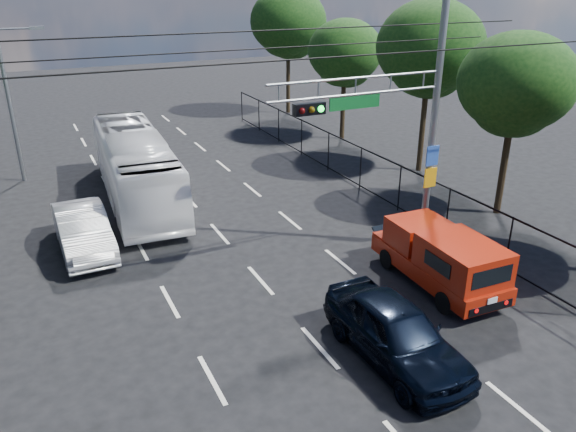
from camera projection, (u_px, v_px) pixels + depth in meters
lane_markings at (204, 215)px, 23.21m from camera, size 6.12×38.00×0.01m
signal_mast at (406, 105)px, 18.29m from camera, size 6.43×0.39×9.50m
streetlight_left at (13, 99)px, 25.78m from camera, size 2.09×0.22×7.08m
utility_wires at (244, 47)px, 16.10m from camera, size 22.00×5.04×0.74m
fence_right at (383, 179)px, 24.33m from camera, size 0.06×34.03×2.00m
tree_right_b at (515, 91)px, 21.59m from camera, size 4.50×4.50×7.31m
tree_right_c at (429, 54)px, 26.54m from camera, size 5.10×5.10×8.29m
tree_right_d at (345, 57)px, 32.53m from camera, size 4.32×4.32×7.02m
tree_right_e at (288, 27)px, 38.83m from camera, size 5.28×5.28×8.58m
red_pickup at (440, 256)px, 17.59m from camera, size 2.04×5.16×1.90m
navy_hatchback at (396, 332)px, 14.18m from camera, size 1.94×4.75×1.61m
white_bus at (136, 167)px, 24.37m from camera, size 3.21×11.00×3.03m
white_van at (83, 230)px, 19.98m from camera, size 1.77×4.81×1.57m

